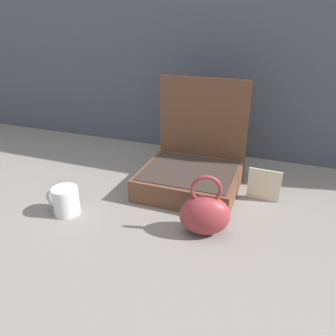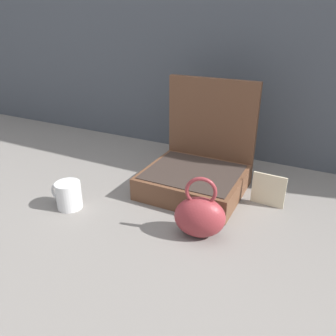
# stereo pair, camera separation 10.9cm
# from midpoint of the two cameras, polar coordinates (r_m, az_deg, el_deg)

# --- Properties ---
(ground_plane) EXTENTS (6.00, 6.00, 0.00)m
(ground_plane) POSITION_cam_midpoint_polar(r_m,az_deg,el_deg) (1.19, -3.66, -6.41)
(ground_plane) COLOR slate
(open_suitcase) EXTENTS (0.36, 0.34, 0.40)m
(open_suitcase) POSITION_cam_midpoint_polar(r_m,az_deg,el_deg) (1.27, 1.91, 0.22)
(open_suitcase) COLOR brown
(open_suitcase) RESTS_ON ground_plane
(teal_pouch_handbag) EXTENTS (0.18, 0.14, 0.20)m
(teal_pouch_handbag) POSITION_cam_midpoint_polar(r_m,az_deg,el_deg) (1.01, 3.31, -8.05)
(teal_pouch_handbag) COLOR maroon
(teal_pouch_handbag) RESTS_ON ground_plane
(coffee_mug) EXTENTS (0.13, 0.09, 0.10)m
(coffee_mug) POSITION_cam_midpoint_polar(r_m,az_deg,el_deg) (1.18, -19.91, -5.42)
(coffee_mug) COLOR silver
(coffee_mug) RESTS_ON ground_plane
(info_card_left) EXTENTS (0.12, 0.01, 0.12)m
(info_card_left) POSITION_cam_midpoint_polar(r_m,az_deg,el_deg) (1.22, 13.88, -2.94)
(info_card_left) COLOR beige
(info_card_left) RESTS_ON ground_plane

